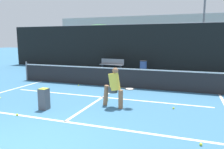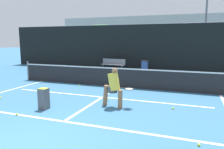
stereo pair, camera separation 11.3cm
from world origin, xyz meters
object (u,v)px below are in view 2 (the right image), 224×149
courtside_bench (113,64)px  player_practicing (114,86)px  ball_hopper (44,98)px  parked_car (104,57)px  trash_bin (145,66)px

courtside_bench → player_practicing: bearing=-63.2°
ball_hopper → courtside_bench: size_ratio=0.37×
ball_hopper → parked_car: parked_car is taller
ball_hopper → trash_bin: bearing=81.9°
trash_bin → parked_car: bearing=138.4°
player_practicing → parked_car: parked_car is taller
courtside_bench → parked_car: bearing=127.3°
trash_bin → parked_car: 6.69m
parked_car → courtside_bench: bearing=-59.5°
ball_hopper → courtside_bench: 9.76m
parked_car → player_practicing: bearing=-66.3°
player_practicing → parked_car: (-5.73, 13.02, -0.09)m
trash_bin → parked_car: size_ratio=0.18×
courtside_bench → trash_bin: 2.43m
player_practicing → ball_hopper: (-2.10, -1.04, -0.36)m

